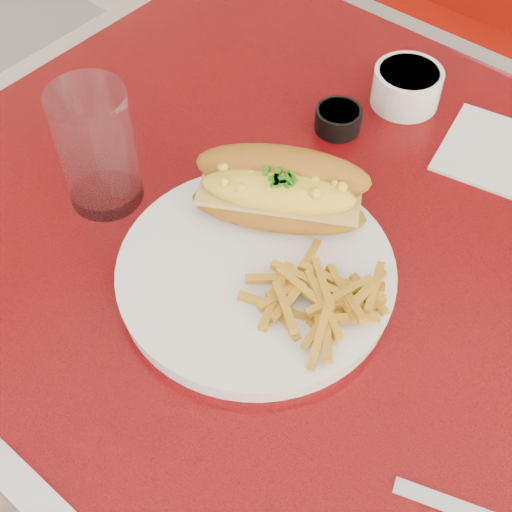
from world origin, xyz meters
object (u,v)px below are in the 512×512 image
Objects in this scene: dinner_plate at (256,273)px; sauce_cup_left at (338,118)px; mac_hoagie at (280,190)px; water_tumbler at (97,148)px; fork at (317,226)px; gravy_ramekin at (407,86)px; diner_table at (388,360)px.

dinner_plate is 4.34× the size of sauce_cup_left.
water_tumbler reaches higher than mac_hoagie.
sauce_cup_left is at bearing 10.64° from fork.
mac_hoagie is at bearing 111.64° from dinner_plate.
gravy_ramekin is at bearing 64.57° from water_tumbler.
fork is 2.24× the size of sauce_cup_left.
mac_hoagie reaches higher than sauce_cup_left.
gravy_ramekin is (-0.04, 0.35, 0.01)m from dinner_plate.
mac_hoagie reaches higher than gravy_ramekin.
gravy_ramekin is at bearing -6.60° from fork.
water_tumbler is at bearing -117.08° from sauce_cup_left.
dinner_plate is 1.49× the size of mac_hoagie.
sauce_cup_left is (-0.04, 0.17, -0.04)m from mac_hoagie.
mac_hoagie is 1.30× the size of fork.
fork is at bearing -15.37° from mac_hoagie.
diner_table is 8.39× the size of water_tumbler.
gravy_ramekin is at bearing 69.34° from sauce_cup_left.
water_tumbler reaches higher than gravy_ramekin.
fork is at bearing -78.73° from gravy_ramekin.
dinner_plate and fork have the same top height.
water_tumbler is (-0.14, -0.27, 0.06)m from sauce_cup_left.
fork is at bearing 24.68° from water_tumbler.
dinner_plate reaches higher than diner_table.
sauce_cup_left is (-0.09, 0.16, -0.00)m from fork.
diner_table is 12.33× the size of gravy_ramekin.
fork is at bearing -172.24° from diner_table.
mac_hoagie is at bearing -75.55° from sauce_cup_left.
diner_table is 5.87× the size of mac_hoagie.
dinner_plate is 2.13× the size of water_tumbler.
gravy_ramekin is (-0.01, 0.27, -0.03)m from mac_hoagie.
diner_table is 0.31m from sauce_cup_left.
dinner_plate is at bearing -73.31° from sauce_cup_left.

